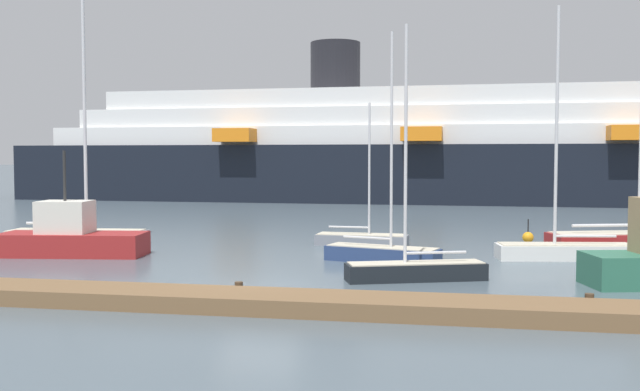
{
  "coord_description": "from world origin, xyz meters",
  "views": [
    {
      "loc": [
        6.14,
        -21.98,
        4.2
      ],
      "look_at": [
        0.0,
        10.67,
        2.38
      ],
      "focal_mm": 40.43,
      "sensor_mm": 36.0,
      "label": 1
    }
  ],
  "objects": [
    {
      "name": "sailboat_4",
      "position": [
        -11.64,
        9.51,
        0.54
      ],
      "size": [
        6.75,
        2.44,
        11.9
      ],
      "rotation": [
        0.0,
        0.0,
        0.1
      ],
      "color": "gray",
      "rests_on": "ground_plane"
    },
    {
      "name": "dock_pier",
      "position": [
        0.0,
        -3.14,
        0.23
      ],
      "size": [
        24.19,
        2.16,
        0.56
      ],
      "color": "brown",
      "rests_on": "ground_plane"
    },
    {
      "name": "ground_plane",
      "position": [
        0.0,
        0.0,
        0.0
      ],
      "size": [
        600.0,
        600.0,
        0.0
      ],
      "primitive_type": "plane",
      "color": "#4C5B66"
    },
    {
      "name": "cruise_ship",
      "position": [
        11.61,
        46.41,
        4.77
      ],
      "size": [
        95.12,
        16.53,
        15.08
      ],
      "rotation": [
        0.0,
        0.0,
        -0.02
      ],
      "color": "black",
      "rests_on": "ground_plane"
    },
    {
      "name": "fishing_boat_0",
      "position": [
        -9.79,
        5.78,
        0.8
      ],
      "size": [
        6.28,
        2.91,
        4.43
      ],
      "rotation": [
        0.0,
        0.0,
        3.27
      ],
      "color": "maroon",
      "rests_on": "ground_plane"
    },
    {
      "name": "sailboat_1",
      "position": [
        3.34,
        6.35,
        0.44
      ],
      "size": [
        4.73,
        2.45,
        9.03
      ],
      "rotation": [
        0.0,
        0.0,
        -0.28
      ],
      "color": "navy",
      "rests_on": "ground_plane"
    },
    {
      "name": "sailboat_2",
      "position": [
        4.86,
        2.36,
        0.45
      ],
      "size": [
        4.84,
        2.58,
        8.57
      ],
      "rotation": [
        0.0,
        0.0,
        3.48
      ],
      "color": "black",
      "rests_on": "ground_plane"
    },
    {
      "name": "sailboat_5",
      "position": [
        13.55,
        11.17,
        0.66
      ],
      "size": [
        7.03,
        3.69,
        13.57
      ],
      "rotation": [
        0.0,
        0.0,
        0.31
      ],
      "color": "maroon",
      "rests_on": "ground_plane"
    },
    {
      "name": "channel_buoy_0",
      "position": [
        9.64,
        13.94,
        0.28
      ],
      "size": [
        0.54,
        0.54,
        1.16
      ],
      "color": "orange",
      "rests_on": "ground_plane"
    },
    {
      "name": "sailboat_0",
      "position": [
        10.56,
        8.4,
        0.5
      ],
      "size": [
        5.61,
        2.14,
        10.2
      ],
      "rotation": [
        0.0,
        0.0,
        3.3
      ],
      "color": "white",
      "rests_on": "ground_plane"
    },
    {
      "name": "sailboat_3",
      "position": [
        1.85,
        11.54,
        0.34
      ],
      "size": [
        4.38,
        1.51,
        6.68
      ],
      "rotation": [
        0.0,
        0.0,
        -0.06
      ],
      "color": "gray",
      "rests_on": "ground_plane"
    }
  ]
}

